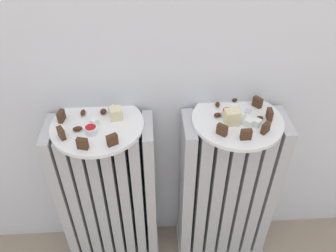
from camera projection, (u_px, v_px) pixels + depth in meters
radiator_left at (110, 197)px, 1.28m from camera, size 0.35×0.16×0.68m
radiator_right at (225, 192)px, 1.30m from camera, size 0.35×0.16×0.68m
plate_left at (97, 125)px, 1.06m from camera, size 0.29×0.29×0.01m
plate_right at (237, 120)px, 1.08m from camera, size 0.29×0.29×0.01m
dark_cake_slice_left_0 at (61, 116)px, 1.06m from camera, size 0.02×0.03×0.03m
dark_cake_slice_left_1 at (61, 133)px, 0.99m from camera, size 0.03×0.03×0.03m
dark_cake_slice_left_2 at (82, 144)px, 0.96m from camera, size 0.03×0.02×0.03m
dark_cake_slice_left_3 at (112, 140)px, 0.97m from camera, size 0.03×0.03×0.03m
marble_cake_slice_left_0 at (116, 113)px, 1.07m from camera, size 0.04×0.04×0.04m
turkish_delight_left_0 at (94, 122)px, 1.05m from camera, size 0.03×0.03×0.02m
turkish_delight_left_1 at (113, 110)px, 1.09m from camera, size 0.03×0.03×0.02m
medjool_date_left_0 at (78, 129)px, 1.03m from camera, size 0.03×0.02×0.02m
medjool_date_left_1 at (103, 112)px, 1.09m from camera, size 0.03×0.03×0.02m
medjool_date_left_2 at (83, 113)px, 1.09m from camera, size 0.02×0.03×0.02m
jam_bowl_left at (91, 129)px, 1.02m from camera, size 0.04×0.04×0.02m
dark_cake_slice_right_0 at (222, 130)px, 1.01m from camera, size 0.03×0.03×0.03m
dark_cake_slice_right_1 at (246, 134)px, 0.99m from camera, size 0.03×0.01×0.03m
dark_cake_slice_right_2 at (266, 128)px, 1.01m from camera, size 0.03×0.03×0.03m
dark_cake_slice_right_3 at (270, 114)px, 1.07m from camera, size 0.02×0.03×0.03m
dark_cake_slice_right_4 at (257, 102)px, 1.12m from camera, size 0.03×0.03×0.03m
marble_cake_slice_right_0 at (232, 117)px, 1.04m from camera, size 0.05×0.04×0.05m
turkish_delight_right_0 at (234, 108)px, 1.10m from camera, size 0.03×0.03×0.02m
turkish_delight_right_1 at (249, 123)px, 1.04m from camera, size 0.03×0.03×0.02m
turkish_delight_right_2 at (257, 123)px, 1.04m from camera, size 0.03×0.03×0.02m
medjool_date_right_0 at (235, 99)px, 1.14m from camera, size 0.03×0.03×0.02m
medjool_date_right_1 at (217, 115)px, 1.08m from camera, size 0.03×0.02×0.02m
medjool_date_right_2 at (217, 104)px, 1.12m from camera, size 0.02×0.03×0.01m
medjool_date_right_3 at (259, 119)px, 1.06m from camera, size 0.04×0.03×0.02m
jam_bowl_right at (228, 113)px, 1.08m from camera, size 0.04×0.04×0.02m
fork at (244, 116)px, 1.08m from camera, size 0.07×0.09×0.00m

